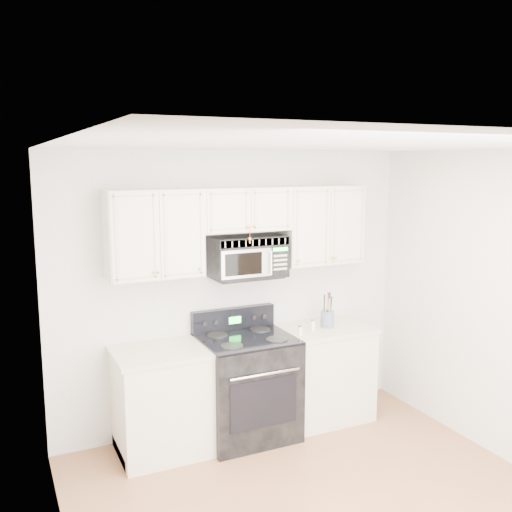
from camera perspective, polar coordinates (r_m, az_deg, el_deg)
room at (r=3.91m, az=8.21°, el=-8.46°), size 3.51×3.51×2.61m
base_cabinet_left at (r=5.14m, az=-9.04°, el=-14.43°), size 0.86×0.65×0.92m
base_cabinet_right at (r=5.75m, az=6.79°, el=-11.75°), size 0.86×0.65×0.92m
range at (r=5.33m, az=-0.95°, el=-12.76°), size 0.82×0.74×1.14m
upper_cabinets at (r=5.15m, az=-1.35°, el=3.15°), size 2.44×0.37×0.75m
microwave at (r=5.20m, az=-0.79°, el=-0.06°), size 0.68×0.39×0.38m
utensil_crock at (r=5.56m, az=7.14°, el=-6.18°), size 0.13×0.13×0.34m
shaker_salt at (r=5.29m, az=4.46°, el=-7.39°), size 0.04×0.04×0.09m
shaker_pepper at (r=5.46m, az=5.71°, el=-6.82°), size 0.04×0.04×0.10m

